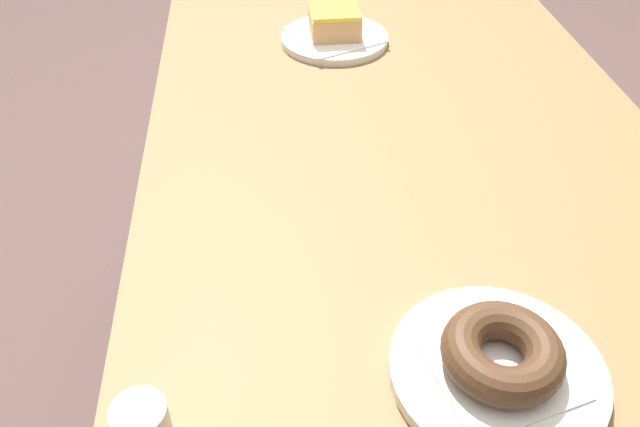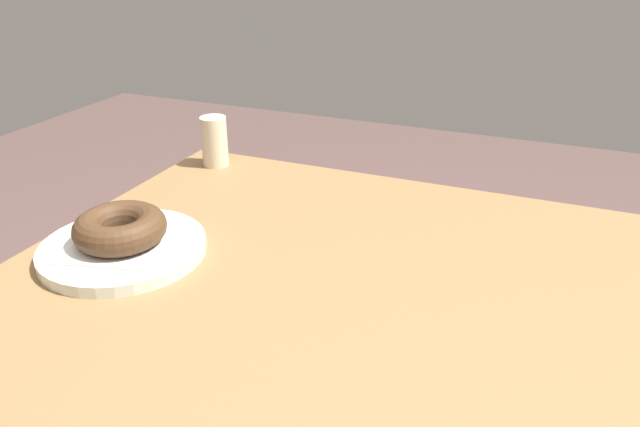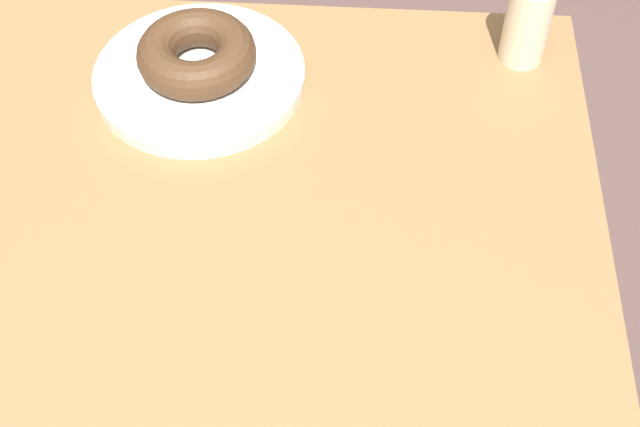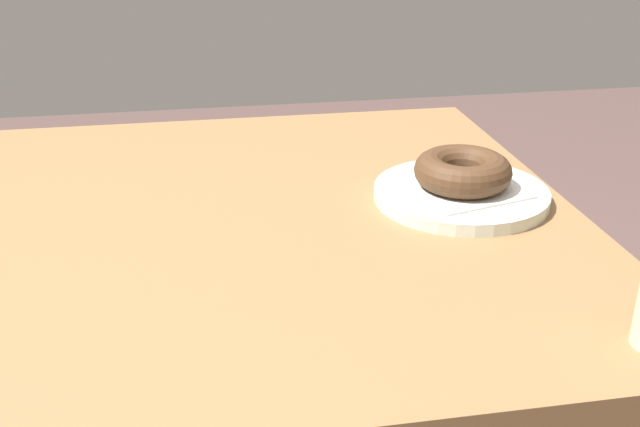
# 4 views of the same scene
# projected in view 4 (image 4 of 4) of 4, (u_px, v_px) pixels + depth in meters

# --- Properties ---
(table) EXTENTS (1.13, 0.77, 0.74)m
(table) POSITION_uv_depth(u_px,v_px,m) (99.00, 312.00, 0.89)
(table) COLOR brown
(table) RESTS_ON ground_plane
(plate_chocolate_ring) EXTENTS (0.21, 0.21, 0.02)m
(plate_chocolate_ring) POSITION_uv_depth(u_px,v_px,m) (460.00, 193.00, 0.91)
(plate_chocolate_ring) COLOR silver
(plate_chocolate_ring) RESTS_ON table
(napkin_chocolate_ring) EXTENTS (0.16, 0.16, 0.00)m
(napkin_chocolate_ring) POSITION_uv_depth(u_px,v_px,m) (461.00, 186.00, 0.91)
(napkin_chocolate_ring) COLOR white
(napkin_chocolate_ring) RESTS_ON plate_chocolate_ring
(donut_chocolate_ring) EXTENTS (0.12, 0.12, 0.04)m
(donut_chocolate_ring) POSITION_uv_depth(u_px,v_px,m) (462.00, 170.00, 0.90)
(donut_chocolate_ring) COLOR #462D1A
(donut_chocolate_ring) RESTS_ON napkin_chocolate_ring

